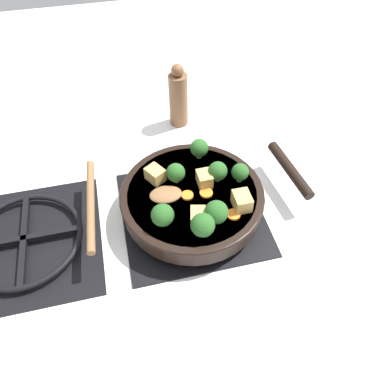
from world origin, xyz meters
name	(u,v)px	position (x,y,z in m)	size (l,w,h in m)	color
ground_plane	(192,213)	(0.00, 0.00, 0.00)	(2.40, 2.40, 0.00)	white
front_burner_grate	(192,210)	(0.00, 0.00, 0.01)	(0.31, 0.31, 0.03)	black
rear_burner_grate	(25,241)	(0.00, 0.36, 0.01)	(0.31, 0.31, 0.03)	black
skillet_pan	(193,198)	(0.00, 0.00, 0.05)	(0.31, 0.41, 0.05)	black
wooden_spoon	(123,199)	(0.01, 0.14, 0.08)	(0.24, 0.20, 0.02)	brown
tofu_cube_center_large	(242,201)	(-0.06, -0.09, 0.09)	(0.04, 0.03, 0.03)	tan
tofu_cube_near_handle	(204,179)	(0.02, -0.03, 0.09)	(0.04, 0.03, 0.03)	tan
tofu_cube_east_chunk	(155,174)	(0.05, 0.07, 0.09)	(0.04, 0.03, 0.03)	tan
tofu_cube_west_chunk	(198,217)	(-0.08, 0.01, 0.09)	(0.04, 0.03, 0.03)	tan
broccoli_floret_near_spoon	(163,215)	(-0.07, 0.07, 0.10)	(0.05, 0.05, 0.05)	#709956
broccoli_floret_center_top	(176,173)	(0.04, 0.03, 0.10)	(0.04, 0.04, 0.05)	#709956
broccoli_floret_east_rim	(240,172)	(0.01, -0.11, 0.10)	(0.04, 0.04, 0.04)	#709956
broccoli_floret_west_rim	(216,212)	(-0.09, -0.03, 0.10)	(0.05, 0.05, 0.05)	#709956
broccoli_floret_north_edge	(218,171)	(0.02, -0.06, 0.10)	(0.04, 0.04, 0.05)	#709956
broccoli_floret_south_cluster	(199,148)	(0.10, -0.04, 0.10)	(0.04, 0.04, 0.05)	#709956
broccoli_floret_mid_floret	(203,225)	(-0.11, 0.01, 0.10)	(0.05, 0.05, 0.05)	#709956
carrot_slice_orange_thin	(187,195)	(-0.01, 0.01, 0.08)	(0.03, 0.03, 0.01)	orange
carrot_slice_near_center	(234,215)	(-0.08, -0.07, 0.08)	(0.03, 0.03, 0.01)	orange
carrot_slice_edge_slice	(206,193)	(-0.01, -0.03, 0.08)	(0.03, 0.03, 0.01)	orange
pepper_mill	(178,98)	(0.33, -0.04, 0.08)	(0.05, 0.05, 0.18)	brown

